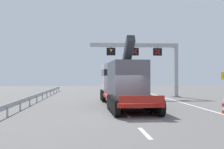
# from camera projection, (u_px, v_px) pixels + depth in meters

# --- Properties ---
(ground) EXTENTS (112.00, 112.00, 0.00)m
(ground) POSITION_uv_depth(u_px,v_px,m) (126.00, 115.00, 18.44)
(ground) COLOR slate
(lane_markings) EXTENTS (0.20, 43.74, 0.01)m
(lane_markings) POSITION_uv_depth(u_px,v_px,m) (110.00, 98.00, 32.97)
(lane_markings) COLOR silver
(lane_markings) RESTS_ON ground
(edge_line_right) EXTENTS (0.20, 63.00, 0.01)m
(edge_line_right) POSITION_uv_depth(u_px,v_px,m) (170.00, 99.00, 30.88)
(edge_line_right) COLOR silver
(edge_line_right) RESTS_ON ground
(overhead_lane_gantry) EXTENTS (10.57, 0.90, 6.60)m
(overhead_lane_gantry) POSITION_uv_depth(u_px,v_px,m) (146.00, 54.00, 34.28)
(overhead_lane_gantry) COLOR #9EA0A5
(overhead_lane_gantry) RESTS_ON ground
(heavy_haul_truck_red) EXTENTS (3.39, 14.13, 5.30)m
(heavy_haul_truck_red) POSITION_uv_depth(u_px,v_px,m) (122.00, 81.00, 24.85)
(heavy_haul_truck_red) COLOR red
(heavy_haul_truck_red) RESTS_ON ground
(guardrail_left) EXTENTS (0.13, 32.74, 0.76)m
(guardrail_left) POSITION_uv_depth(u_px,v_px,m) (44.00, 93.00, 32.21)
(guardrail_left) COLOR #999EA3
(guardrail_left) RESTS_ON ground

